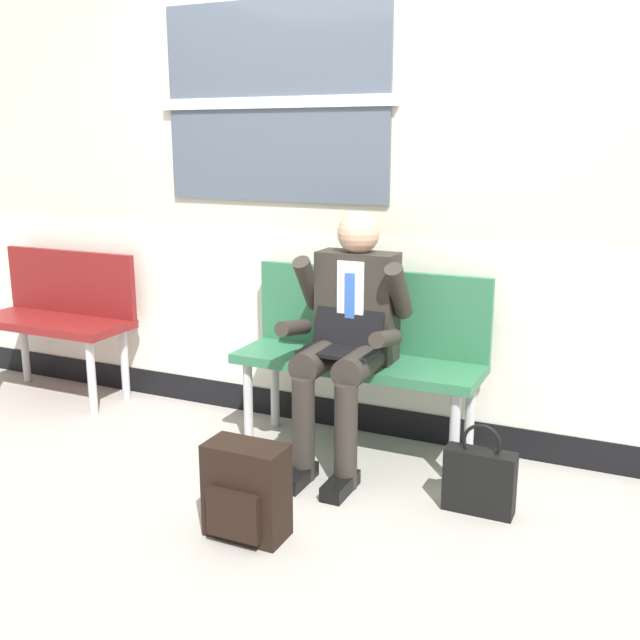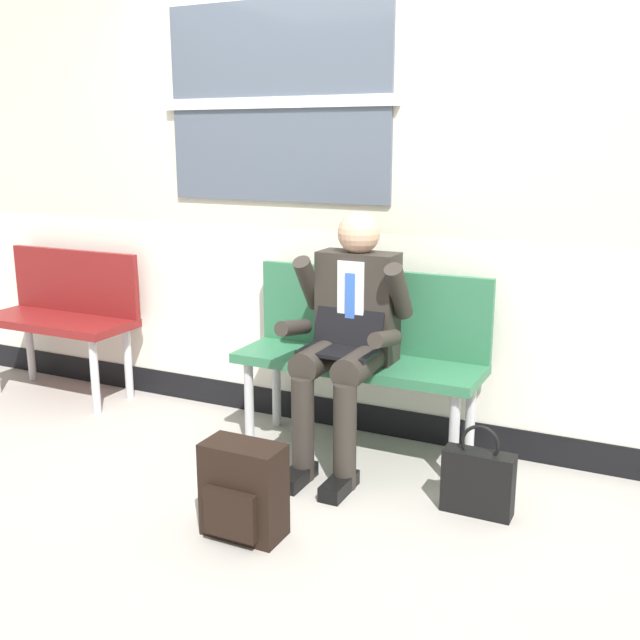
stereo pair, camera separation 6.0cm
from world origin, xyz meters
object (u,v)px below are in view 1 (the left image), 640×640
object	(u,v)px
bench_empty	(60,311)
backpack	(246,492)
person_seated	(347,333)
handbag	(480,480)
bench_with_person	(362,345)

from	to	relation	value
bench_empty	backpack	world-z (taller)	bench_empty
person_seated	handbag	size ratio (longest dim) A/B	3.06
bench_empty	person_seated	size ratio (longest dim) A/B	0.80
bench_with_person	backpack	distance (m)	1.12
person_seated	backpack	distance (m)	0.98
backpack	handbag	size ratio (longest dim) A/B	0.97
person_seated	backpack	world-z (taller)	person_seated
person_seated	handbag	world-z (taller)	person_seated
person_seated	bench_empty	bearing A→B (deg)	174.50
backpack	person_seated	bearing A→B (deg)	83.79
person_seated	handbag	distance (m)	0.94
bench_empty	backpack	distance (m)	2.25
bench_with_person	person_seated	xyz separation A→B (m)	(-0.00, -0.20, 0.11)
bench_with_person	bench_empty	world-z (taller)	bench_with_person
bench_empty	backpack	size ratio (longest dim) A/B	2.50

